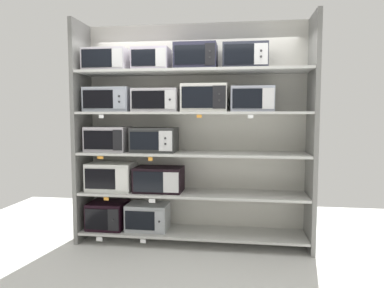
{
  "coord_description": "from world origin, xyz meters",
  "views": [
    {
      "loc": [
        0.59,
        -4.2,
        1.58
      ],
      "look_at": [
        0.0,
        0.0,
        1.22
      ],
      "focal_mm": 33.2,
      "sensor_mm": 36.0,
      "label": 1
    }
  ],
  "objects_px": {
    "microwave_9": "(252,99)",
    "microwave_12": "(196,57)",
    "microwave_7": "(157,100)",
    "microwave_13": "(245,57)",
    "microwave_3": "(159,179)",
    "microwave_4": "(108,139)",
    "microwave_1": "(148,217)",
    "microwave_10": "(108,61)",
    "microwave_6": "(110,100)",
    "microwave_11": "(152,60)",
    "microwave_5": "(154,140)",
    "microwave_0": "(108,215)",
    "microwave_2": "(111,176)",
    "microwave_8": "(205,98)"
  },
  "relations": [
    {
      "from": "microwave_9",
      "to": "microwave_12",
      "type": "xyz_separation_m",
      "value": [
        -0.66,
        0.0,
        0.49
      ]
    },
    {
      "from": "microwave_7",
      "to": "microwave_13",
      "type": "xyz_separation_m",
      "value": [
        1.05,
        -0.0,
        0.49
      ]
    },
    {
      "from": "microwave_3",
      "to": "microwave_4",
      "type": "relative_size",
      "value": 1.15
    },
    {
      "from": "microwave_12",
      "to": "microwave_1",
      "type": "bearing_deg",
      "value": 180.0
    },
    {
      "from": "microwave_1",
      "to": "microwave_10",
      "type": "distance_m",
      "value": 1.98
    },
    {
      "from": "microwave_7",
      "to": "microwave_12",
      "type": "xyz_separation_m",
      "value": [
        0.47,
        0.0,
        0.5
      ]
    },
    {
      "from": "microwave_1",
      "to": "microwave_9",
      "type": "relative_size",
      "value": 1.05
    },
    {
      "from": "microwave_4",
      "to": "microwave_13",
      "type": "xyz_separation_m",
      "value": [
        1.67,
        -0.0,
        0.97
      ]
    },
    {
      "from": "microwave_6",
      "to": "microwave_13",
      "type": "relative_size",
      "value": 1.09
    },
    {
      "from": "microwave_7",
      "to": "microwave_9",
      "type": "xyz_separation_m",
      "value": [
        1.13,
        0.0,
        0.01
      ]
    },
    {
      "from": "microwave_11",
      "to": "microwave_5",
      "type": "bearing_deg",
      "value": -0.03
    },
    {
      "from": "microwave_7",
      "to": "microwave_10",
      "type": "height_order",
      "value": "microwave_10"
    },
    {
      "from": "microwave_1",
      "to": "microwave_9",
      "type": "height_order",
      "value": "microwave_9"
    },
    {
      "from": "microwave_11",
      "to": "microwave_10",
      "type": "bearing_deg",
      "value": -179.97
    },
    {
      "from": "microwave_6",
      "to": "microwave_0",
      "type": "bearing_deg",
      "value": -179.87
    },
    {
      "from": "microwave_6",
      "to": "microwave_10",
      "type": "xyz_separation_m",
      "value": [
        -0.02,
        -0.0,
        0.47
      ]
    },
    {
      "from": "microwave_6",
      "to": "microwave_12",
      "type": "distance_m",
      "value": 1.17
    },
    {
      "from": "microwave_0",
      "to": "microwave_2",
      "type": "distance_m",
      "value": 0.5
    },
    {
      "from": "microwave_1",
      "to": "microwave_13",
      "type": "height_order",
      "value": "microwave_13"
    },
    {
      "from": "microwave_3",
      "to": "microwave_9",
      "type": "bearing_deg",
      "value": 0.01
    },
    {
      "from": "microwave_13",
      "to": "microwave_7",
      "type": "bearing_deg",
      "value": 180.0
    },
    {
      "from": "microwave_11",
      "to": "microwave_13",
      "type": "bearing_deg",
      "value": -0.01
    },
    {
      "from": "microwave_4",
      "to": "microwave_6",
      "type": "relative_size",
      "value": 0.9
    },
    {
      "from": "microwave_11",
      "to": "microwave_13",
      "type": "height_order",
      "value": "microwave_13"
    },
    {
      "from": "microwave_0",
      "to": "microwave_8",
      "type": "xyz_separation_m",
      "value": [
        1.23,
        0.0,
        1.45
      ]
    },
    {
      "from": "microwave_6",
      "to": "microwave_9",
      "type": "height_order",
      "value": "microwave_6"
    },
    {
      "from": "microwave_2",
      "to": "microwave_1",
      "type": "bearing_deg",
      "value": 0.0
    },
    {
      "from": "microwave_0",
      "to": "microwave_1",
      "type": "xyz_separation_m",
      "value": [
        0.52,
        0.0,
        -0.0
      ]
    },
    {
      "from": "microwave_9",
      "to": "microwave_12",
      "type": "bearing_deg",
      "value": 179.99
    },
    {
      "from": "microwave_2",
      "to": "microwave_10",
      "type": "distance_m",
      "value": 1.42
    },
    {
      "from": "microwave_3",
      "to": "microwave_5",
      "type": "height_order",
      "value": "microwave_5"
    },
    {
      "from": "microwave_10",
      "to": "microwave_12",
      "type": "height_order",
      "value": "microwave_12"
    },
    {
      "from": "microwave_0",
      "to": "microwave_4",
      "type": "xyz_separation_m",
      "value": [
        0.03,
        0.0,
        0.96
      ]
    },
    {
      "from": "microwave_8",
      "to": "microwave_13",
      "type": "height_order",
      "value": "microwave_13"
    },
    {
      "from": "microwave_3",
      "to": "microwave_7",
      "type": "bearing_deg",
      "value": 179.39
    },
    {
      "from": "microwave_5",
      "to": "microwave_13",
      "type": "height_order",
      "value": "microwave_13"
    },
    {
      "from": "microwave_2",
      "to": "microwave_4",
      "type": "xyz_separation_m",
      "value": [
        -0.03,
        -0.0,
        0.47
      ]
    },
    {
      "from": "microwave_0",
      "to": "microwave_4",
      "type": "relative_size",
      "value": 0.89
    },
    {
      "from": "microwave_0",
      "to": "microwave_3",
      "type": "height_order",
      "value": "microwave_3"
    },
    {
      "from": "microwave_3",
      "to": "microwave_13",
      "type": "xyz_separation_m",
      "value": [
        1.03,
        0.0,
        1.45
      ]
    },
    {
      "from": "microwave_10",
      "to": "microwave_13",
      "type": "height_order",
      "value": "microwave_13"
    },
    {
      "from": "microwave_0",
      "to": "microwave_12",
      "type": "distance_m",
      "value": 2.23
    },
    {
      "from": "microwave_2",
      "to": "microwave_10",
      "type": "xyz_separation_m",
      "value": [
        -0.02,
        -0.0,
        1.42
      ]
    },
    {
      "from": "microwave_12",
      "to": "microwave_2",
      "type": "bearing_deg",
      "value": 180.0
    },
    {
      "from": "microwave_7",
      "to": "microwave_8",
      "type": "xyz_separation_m",
      "value": [
        0.58,
        -0.0,
        0.02
      ]
    },
    {
      "from": "microwave_0",
      "to": "microwave_4",
      "type": "height_order",
      "value": "microwave_4"
    },
    {
      "from": "microwave_6",
      "to": "microwave_10",
      "type": "height_order",
      "value": "microwave_10"
    },
    {
      "from": "microwave_1",
      "to": "microwave_6",
      "type": "relative_size",
      "value": 0.91
    },
    {
      "from": "microwave_4",
      "to": "microwave_7",
      "type": "xyz_separation_m",
      "value": [
        0.62,
        -0.0,
        0.47
      ]
    },
    {
      "from": "microwave_0",
      "to": "microwave_3",
      "type": "xyz_separation_m",
      "value": [
        0.67,
        -0.0,
        0.47
      ]
    }
  ]
}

